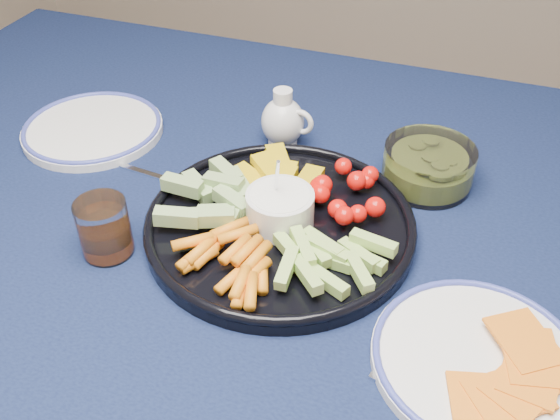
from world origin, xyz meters
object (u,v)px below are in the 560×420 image
(cheese_plate, at_px, (479,358))
(side_plate_extra, at_px, (93,128))
(juice_tumbler, at_px, (105,231))
(dining_table, at_px, (305,272))
(creamer_pitcher, at_px, (283,121))
(pickle_bowl, at_px, (428,168))
(crudite_platter, at_px, (278,220))

(cheese_plate, distance_m, side_plate_extra, 0.70)
(juice_tumbler, bearing_deg, dining_table, 30.32)
(dining_table, distance_m, creamer_pitcher, 0.25)
(pickle_bowl, bearing_deg, cheese_plate, -70.85)
(creamer_pitcher, distance_m, pickle_bowl, 0.24)
(crudite_platter, distance_m, juice_tumbler, 0.22)
(creamer_pitcher, bearing_deg, cheese_plate, -44.86)
(dining_table, height_order, pickle_bowl, pickle_bowl)
(cheese_plate, xyz_separation_m, side_plate_extra, (-0.65, 0.26, -0.00))
(crudite_platter, relative_size, juice_tumbler, 4.64)
(creamer_pitcher, xyz_separation_m, pickle_bowl, (0.24, -0.03, -0.01))
(crudite_platter, bearing_deg, juice_tumbler, -150.59)
(dining_table, xyz_separation_m, juice_tumbler, (-0.23, -0.13, 0.12))
(pickle_bowl, bearing_deg, crudite_platter, -133.40)
(dining_table, distance_m, juice_tumbler, 0.29)
(pickle_bowl, distance_m, juice_tumbler, 0.46)
(creamer_pitcher, height_order, pickle_bowl, creamer_pitcher)
(cheese_plate, xyz_separation_m, juice_tumbler, (-0.47, 0.02, 0.02))
(pickle_bowl, bearing_deg, dining_table, -131.26)
(crudite_platter, distance_m, pickle_bowl, 0.25)
(dining_table, bearing_deg, cheese_plate, -32.51)
(crudite_platter, bearing_deg, cheese_plate, -25.58)
(pickle_bowl, relative_size, juice_tumbler, 1.70)
(dining_table, distance_m, cheese_plate, 0.31)
(cheese_plate, bearing_deg, juice_tumbler, 177.24)
(pickle_bowl, height_order, side_plate_extra, pickle_bowl)
(juice_tumbler, xyz_separation_m, side_plate_extra, (-0.18, 0.24, -0.02))
(creamer_pitcher, bearing_deg, pickle_bowl, -7.47)
(crudite_platter, height_order, pickle_bowl, crudite_platter)
(crudite_platter, bearing_deg, pickle_bowl, 46.60)
(crudite_platter, relative_size, cheese_plate, 1.58)
(crudite_platter, distance_m, cheese_plate, 0.31)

